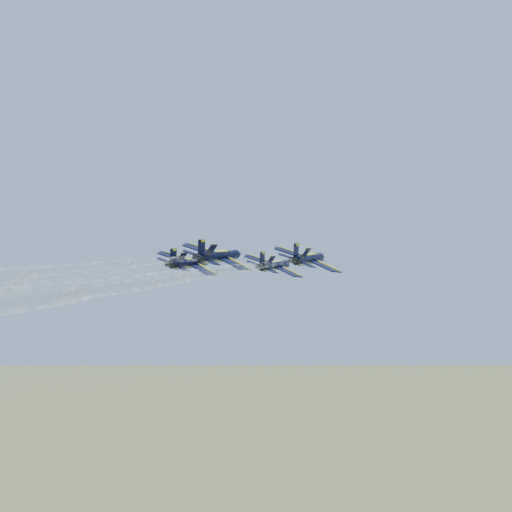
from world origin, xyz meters
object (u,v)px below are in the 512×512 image
Objects in this scene: jet_lead at (275,265)px; jet_right at (309,259)px; jet_slot at (220,256)px; jet_left at (191,263)px.

jet_lead is 16.37m from jet_right.
jet_lead is 1.00× the size of jet_right.
jet_right is 16.25m from jet_slot.
jet_lead is at bearing 131.63° from jet_right.
jet_right is at bearing -48.37° from jet_lead.
jet_lead and jet_left have the same top height.
jet_left and jet_slot have the same top height.
jet_lead is 23.28m from jet_slot.
jet_left is 1.00× the size of jet_slot.
jet_slot is (-8.07, -14.11, 0.00)m from jet_right.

